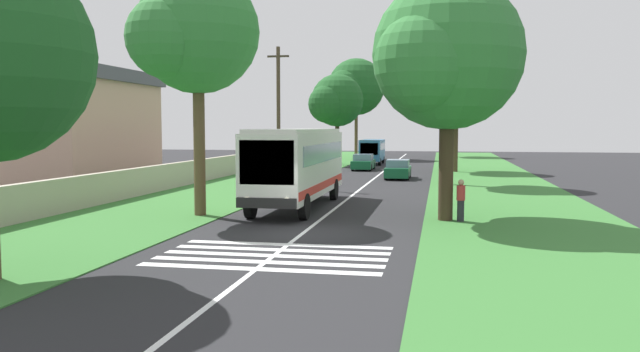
% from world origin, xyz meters
% --- Properties ---
extents(ground, '(160.00, 160.00, 0.00)m').
position_xyz_m(ground, '(0.00, 0.00, 0.00)').
color(ground, '#262628').
extents(grass_verge_left, '(120.00, 8.00, 0.04)m').
position_xyz_m(grass_verge_left, '(15.00, 8.20, 0.02)').
color(grass_verge_left, '#387533').
rests_on(grass_verge_left, ground).
extents(grass_verge_right, '(120.00, 8.00, 0.04)m').
position_xyz_m(grass_verge_right, '(15.00, -8.20, 0.02)').
color(grass_verge_right, '#387533').
rests_on(grass_verge_right, ground).
extents(centre_line, '(110.00, 0.16, 0.01)m').
position_xyz_m(centre_line, '(15.00, 0.00, 0.00)').
color(centre_line, silver).
rests_on(centre_line, ground).
extents(coach_bus, '(11.16, 2.62, 3.73)m').
position_xyz_m(coach_bus, '(7.09, 1.80, 2.15)').
color(coach_bus, silver).
rests_on(coach_bus, ground).
extents(zebra_crossing, '(4.05, 6.80, 0.01)m').
position_xyz_m(zebra_crossing, '(-4.13, 0.00, 0.00)').
color(zebra_crossing, silver).
rests_on(zebra_crossing, ground).
extents(trailing_car_0, '(4.30, 1.78, 1.43)m').
position_xyz_m(trailing_car_0, '(24.97, -1.75, 0.67)').
color(trailing_car_0, '#145933').
rests_on(trailing_car_0, ground).
extents(trailing_car_1, '(4.30, 1.78, 1.43)m').
position_xyz_m(trailing_car_1, '(34.02, 1.92, 0.67)').
color(trailing_car_1, '#145933').
rests_on(trailing_car_1, ground).
extents(trailing_minibus_0, '(6.00, 2.14, 2.53)m').
position_xyz_m(trailing_minibus_0, '(42.87, 2.07, 1.55)').
color(trailing_minibus_0, teal).
rests_on(trailing_minibus_0, ground).
extents(roadside_tree_left_0, '(8.52, 6.88, 11.99)m').
position_xyz_m(roadside_tree_left_0, '(53.50, 5.39, 8.42)').
color(roadside_tree_left_0, brown).
rests_on(roadside_tree_left_0, grass_verge_left).
extents(roadside_tree_left_1, '(6.64, 5.31, 9.10)m').
position_xyz_m(roadside_tree_left_1, '(40.93, 5.58, 6.34)').
color(roadside_tree_left_1, '#3D2D1E').
rests_on(roadside_tree_left_1, grass_verge_left).
extents(roadside_tree_left_3, '(6.41, 5.22, 10.41)m').
position_xyz_m(roadside_tree_left_3, '(3.64, 5.44, 7.66)').
color(roadside_tree_left_3, brown).
rests_on(roadside_tree_left_3, grass_verge_left).
extents(roadside_tree_right_0, '(6.75, 5.34, 8.98)m').
position_xyz_m(roadside_tree_right_0, '(33.04, -5.93, 6.17)').
color(roadside_tree_right_0, '#4C3826').
rests_on(roadside_tree_right_0, grass_verge_right).
extents(roadside_tree_right_1, '(6.65, 5.51, 10.44)m').
position_xyz_m(roadside_tree_right_1, '(61.46, -5.07, 7.56)').
color(roadside_tree_right_1, '#4C3826').
rests_on(roadside_tree_right_1, grass_verge_right).
extents(roadside_tree_right_2, '(7.36, 6.07, 9.73)m').
position_xyz_m(roadside_tree_right_2, '(4.11, -4.92, 6.55)').
color(roadside_tree_right_2, '#3D2D1E').
rests_on(roadside_tree_right_2, grass_verge_right).
extents(roadside_tree_right_3, '(6.00, 5.09, 10.77)m').
position_xyz_m(roadside_tree_right_3, '(20.62, -4.89, 8.09)').
color(roadside_tree_right_3, '#4C3826').
rests_on(roadside_tree_right_3, grass_verge_right).
extents(utility_pole, '(0.24, 1.40, 8.86)m').
position_xyz_m(utility_pole, '(17.14, 5.35, 4.61)').
color(utility_pole, '#473828').
rests_on(utility_pole, grass_verge_left).
extents(roadside_wall, '(70.00, 0.40, 1.54)m').
position_xyz_m(roadside_wall, '(20.00, 11.60, 0.81)').
color(roadside_wall, '#B2A893').
rests_on(roadside_wall, grass_verge_left).
extents(roadside_building, '(13.08, 7.02, 7.88)m').
position_xyz_m(roadside_building, '(18.72, 20.15, 4.00)').
color(roadside_building, tan).
rests_on(roadside_building, ground).
extents(pedestrian, '(0.34, 0.34, 1.69)m').
position_xyz_m(pedestrian, '(3.71, -5.66, 0.91)').
color(pedestrian, '#26262D').
rests_on(pedestrian, grass_verge_right).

